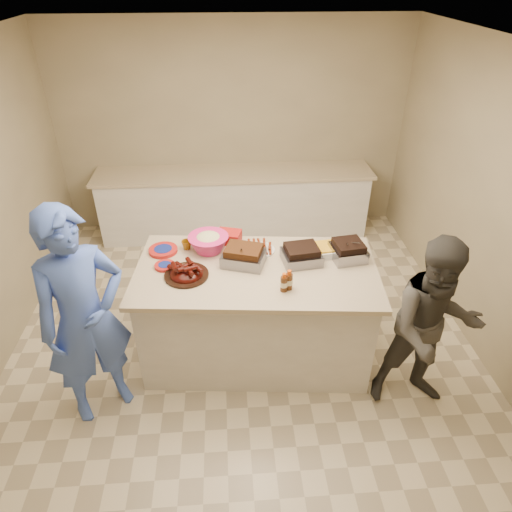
{
  "coord_description": "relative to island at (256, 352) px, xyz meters",
  "views": [
    {
      "loc": [
        -0.11,
        -3.34,
        3.21
      ],
      "look_at": [
        0.12,
        -0.1,
        1.08
      ],
      "focal_mm": 32.0,
      "sensor_mm": 36.0,
      "label": 1
    }
  ],
  "objects": [
    {
      "name": "pulled_pork_tray",
      "position": [
        -0.1,
        0.09,
        0.98
      ],
      "size": [
        0.42,
        0.36,
        0.11
      ],
      "primitive_type": "cube",
      "rotation": [
        0.0,
        0.0,
        -0.31
      ],
      "color": "#47230F",
      "rests_on": "island"
    },
    {
      "name": "island",
      "position": [
        0.0,
        0.0,
        0.0
      ],
      "size": [
        2.17,
        1.28,
        0.98
      ],
      "primitive_type": null,
      "rotation": [
        0.0,
        0.0,
        -0.09
      ],
      "color": "silver",
      "rests_on": "ground"
    },
    {
      "name": "bbq_bottle_b",
      "position": [
        0.24,
        -0.29,
        0.98
      ],
      "size": [
        0.06,
        0.06,
        0.18
      ],
      "primitive_type": "cylinder",
      "rotation": [
        0.0,
        0.0,
        -0.09
      ],
      "color": "#44220C",
      "rests_on": "island"
    },
    {
      "name": "roasting_pan",
      "position": [
        0.82,
        0.11,
        0.98
      ],
      "size": [
        0.32,
        0.32,
        0.11
      ],
      "primitive_type": "cube",
      "rotation": [
        0.0,
        0.0,
        0.14
      ],
      "color": "gray",
      "rests_on": "island"
    },
    {
      "name": "sausage_plate",
      "position": [
        0.05,
        0.29,
        0.98
      ],
      "size": [
        0.28,
        0.28,
        0.05
      ],
      "primitive_type": "cylinder",
      "rotation": [
        0.0,
        0.0,
        0.02
      ],
      "color": "silver",
      "rests_on": "island"
    },
    {
      "name": "plastic_cup",
      "position": [
        -0.61,
        0.37,
        0.98
      ],
      "size": [
        0.1,
        0.1,
        0.09
      ],
      "primitive_type": "imported",
      "rotation": [
        0.0,
        0.0,
        -0.09
      ],
      "color": "#835309",
      "rests_on": "island"
    },
    {
      "name": "brisket_tray",
      "position": [
        0.4,
        0.08,
        0.98
      ],
      "size": [
        0.36,
        0.31,
        0.1
      ],
      "primitive_type": "cube",
      "rotation": [
        0.0,
        0.0,
        0.13
      ],
      "color": "black",
      "rests_on": "island"
    },
    {
      "name": "coleslaw_bowl",
      "position": [
        -0.41,
        0.33,
        0.98
      ],
      "size": [
        0.4,
        0.4,
        0.25
      ],
      "primitive_type": null,
      "rotation": [
        0.0,
        0.0,
        -0.09
      ],
      "color": "#DC2573",
      "rests_on": "island"
    },
    {
      "name": "plate_stack_large",
      "position": [
        -0.82,
        0.34,
        0.98
      ],
      "size": [
        0.28,
        0.28,
        0.03
      ],
      "primitive_type": "cylinder",
      "rotation": [
        0.0,
        0.0,
        -0.09
      ],
      "color": "#A61814",
      "rests_on": "island"
    },
    {
      "name": "rib_platter",
      "position": [
        -0.59,
        -0.06,
        0.98
      ],
      "size": [
        0.45,
        0.45,
        0.15
      ],
      "primitive_type": null,
      "rotation": [
        0.0,
        0.0,
        0.23
      ],
      "color": "#400A05",
      "rests_on": "island"
    },
    {
      "name": "back_counter",
      "position": [
        -0.12,
        2.35,
        0.45
      ],
      "size": [
        3.6,
        0.64,
        0.9
      ],
      "primitive_type": null,
      "color": "silver",
      "rests_on": "ground"
    },
    {
      "name": "room",
      "position": [
        -0.12,
        0.15,
        0.0
      ],
      "size": [
        4.5,
        5.0,
        2.7
      ],
      "primitive_type": null,
      "color": "tan",
      "rests_on": "ground"
    },
    {
      "name": "mustard_bottle",
      "position": [
        -0.07,
        0.21,
        0.98
      ],
      "size": [
        0.05,
        0.05,
        0.12
      ],
      "primitive_type": "cylinder",
      "rotation": [
        0.0,
        0.0,
        -0.09
      ],
      "color": "#D59800",
      "rests_on": "island"
    },
    {
      "name": "basket_stack",
      "position": [
        -0.22,
        0.46,
        0.98
      ],
      "size": [
        0.25,
        0.22,
        0.11
      ],
      "primitive_type": "cube",
      "rotation": [
        0.0,
        0.0,
        -0.29
      ],
      "color": "#A61814",
      "rests_on": "island"
    },
    {
      "name": "guest_gray",
      "position": [
        1.33,
        -0.63,
        0.0
      ],
      "size": [
        0.85,
        1.62,
        0.6
      ],
      "primitive_type": "imported",
      "rotation": [
        0.0,
        0.0,
        -0.05
      ],
      "color": "#494641",
      "rests_on": "ground"
    },
    {
      "name": "mac_cheese_dish",
      "position": [
        0.63,
        0.2,
        0.98
      ],
      "size": [
        0.35,
        0.27,
        0.08
      ],
      "primitive_type": "cube",
      "rotation": [
        0.0,
        0.0,
        0.13
      ],
      "color": "gold",
      "rests_on": "island"
    },
    {
      "name": "bbq_bottle_a",
      "position": [
        0.19,
        -0.32,
        0.98
      ],
      "size": [
        0.06,
        0.06,
        0.17
      ],
      "primitive_type": "cylinder",
      "rotation": [
        0.0,
        0.0,
        -0.09
      ],
      "color": "#44220C",
      "rests_on": "island"
    },
    {
      "name": "plate_stack_small",
      "position": [
        -0.79,
        0.09,
        0.98
      ],
      "size": [
        0.19,
        0.19,
        0.02
      ],
      "primitive_type": "cylinder",
      "rotation": [
        0.0,
        0.0,
        -0.09
      ],
      "color": "#A61814",
      "rests_on": "island"
    },
    {
      "name": "sauce_bowl",
      "position": [
        -0.01,
        0.15,
        0.98
      ],
      "size": [
        0.15,
        0.06,
        0.15
      ],
      "primitive_type": "imported",
      "rotation": [
        0.0,
        0.0,
        -0.09
      ],
      "color": "silver",
      "rests_on": "island"
    },
    {
      "name": "guest_blue",
      "position": [
        -1.33,
        -0.5,
        0.0
      ],
      "size": [
        1.6,
        1.95,
        0.45
      ],
      "primitive_type": "imported",
      "rotation": [
        0.0,
        0.0,
        0.58
      ],
      "color": "#496BD9",
      "rests_on": "ground"
    }
  ]
}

